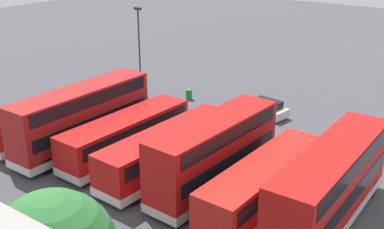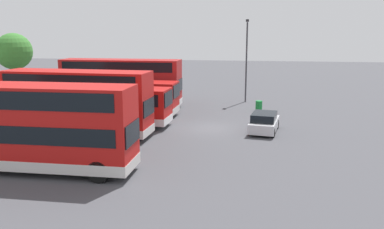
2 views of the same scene
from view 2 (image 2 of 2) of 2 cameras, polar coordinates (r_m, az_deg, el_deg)
name	(u,v)px [view 2 (image 2 of 2)]	position (r m, az deg, el deg)	size (l,w,h in m)	color
ground_plane	(210,128)	(30.77, 2.58, -1.94)	(140.00, 140.00, 0.00)	#47474C
bus_double_decker_near_end	(24,125)	(22.76, -22.38, -1.37)	(2.62, 11.59, 4.55)	#B71411
bus_single_deck_second	(49,125)	(26.25, -19.40, -1.36)	(2.94, 10.67, 2.95)	red
bus_double_decker_third	(77,102)	(29.10, -15.71, 1.76)	(3.08, 10.37, 4.55)	#B71411
bus_single_deck_fourth	(99,104)	(32.47, -12.87, 1.43)	(3.12, 11.32, 2.95)	#B71411
bus_single_deck_fifth	(117,96)	(35.98, -10.49, 2.51)	(2.96, 10.78, 2.95)	#B71411
bus_double_decker_sixth	(121,82)	(39.43, -9.88, 4.54)	(2.71, 11.42, 4.55)	#A51919
bus_single_deck_seventh	(131,86)	(42.85, -8.54, 4.03)	(2.97, 10.40, 2.95)	red
car_hatchback_silver	(264,122)	(29.99, 10.05, -1.10)	(4.19, 2.35, 1.43)	silver
lamp_post_tall	(247,55)	(41.90, 7.63, 8.30)	(0.70, 0.30, 8.30)	#38383D
waste_bin_yellow	(259,106)	(37.64, 9.32, 1.18)	(0.60, 0.60, 0.95)	#197F33
tree_midleft	(14,52)	(51.88, -23.65, 8.07)	(4.19, 4.19, 6.94)	#4C3823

